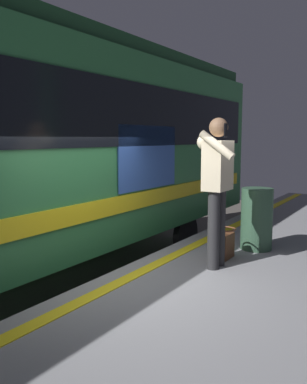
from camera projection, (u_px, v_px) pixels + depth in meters
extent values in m
plane|color=#4C4742|center=(116.00, 347.00, 5.00)|extent=(24.38, 24.38, 0.00)
cube|color=yellow|center=(137.00, 274.00, 4.72)|extent=(15.93, 0.16, 0.01)
cube|color=slate|center=(36.00, 315.00, 5.70)|extent=(21.13, 0.08, 0.16)
cube|color=black|center=(37.00, 106.00, 4.38)|extent=(11.91, 0.03, 0.90)
cube|color=yellow|center=(41.00, 222.00, 4.54)|extent=(11.91, 0.03, 0.24)
cube|color=#3359B2|center=(149.00, 157.00, 6.31)|extent=(1.57, 0.02, 0.95)
cylinder|color=black|center=(186.00, 235.00, 8.27)|extent=(0.84, 0.12, 0.84)
cylinder|color=black|center=(89.00, 222.00, 9.56)|extent=(0.84, 0.12, 0.84)
cylinder|color=#262628|center=(220.00, 228.00, 5.01)|extent=(0.14, 0.14, 0.93)
cylinder|color=#262628|center=(214.00, 230.00, 4.86)|extent=(0.14, 0.14, 0.93)
cube|color=beige|center=(218.00, 166.00, 4.84)|extent=(0.40, 0.24, 0.58)
sphere|color=beige|center=(206.00, 142.00, 4.89)|extent=(0.20, 0.20, 0.20)
sphere|color=#997051|center=(219.00, 127.00, 4.78)|extent=(0.22, 0.22, 0.22)
cylinder|color=beige|center=(226.00, 169.00, 5.06)|extent=(0.09, 0.09, 0.52)
cylinder|color=beige|center=(217.00, 145.00, 4.57)|extent=(0.09, 0.42, 0.33)
cube|color=black|center=(226.00, 130.00, 4.50)|extent=(0.07, 0.02, 0.15)
cube|color=#59331E|center=(224.00, 246.00, 5.34)|extent=(0.31, 0.16, 0.32)
torus|color=#59331E|center=(225.00, 229.00, 5.31)|extent=(0.29, 0.29, 0.02)
cylinder|color=#2D4C38|center=(257.00, 219.00, 5.75)|extent=(0.43, 0.43, 0.85)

